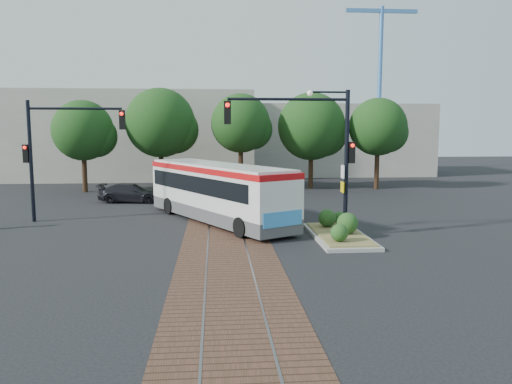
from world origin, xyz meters
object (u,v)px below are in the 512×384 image
signal_pole_main (318,140)px  parked_car (131,193)px  signal_pole_left (54,144)px  traffic_island (339,230)px  city_bus (217,190)px

signal_pole_main → parked_car: 15.17m
signal_pole_main → signal_pole_left: bearing=158.6°
traffic_island → parked_car: (-10.55, 11.29, 0.26)m
signal_pole_main → signal_pole_left: signal_pole_main is taller
signal_pole_left → parked_car: signal_pole_left is taller
traffic_island → parked_car: bearing=133.1°
signal_pole_left → signal_pole_main: bearing=-21.4°
city_bus → parked_car: (-5.38, 7.15, -1.02)m
traffic_island → signal_pole_left: (-13.19, 4.89, 3.54)m
city_bus → signal_pole_main: size_ratio=1.75×
signal_pole_main → signal_pole_left: (-12.23, 4.80, -0.29)m
signal_pole_left → traffic_island: bearing=-20.4°
city_bus → parked_car: size_ratio=2.57×
city_bus → parked_car: bearing=97.5°
traffic_island → signal_pole_main: size_ratio=0.87×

